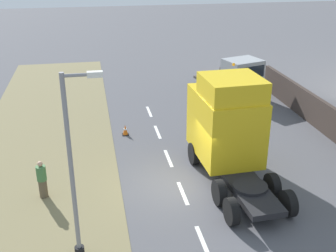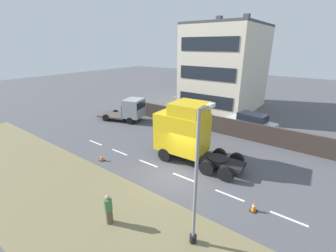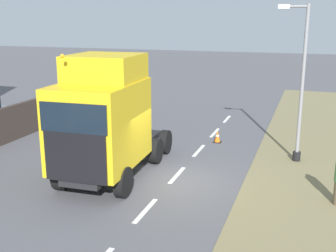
# 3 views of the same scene
# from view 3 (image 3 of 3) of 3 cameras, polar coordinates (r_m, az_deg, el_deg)

# --- Properties ---
(ground_plane) EXTENTS (120.00, 120.00, 0.00)m
(ground_plane) POSITION_cam_3_polar(r_m,az_deg,el_deg) (15.44, 0.43, -7.56)
(ground_plane) COLOR #515156
(ground_plane) RESTS_ON ground
(lane_markings) EXTENTS (0.16, 21.00, 0.00)m
(lane_markings) POSITION_cam_3_polar(r_m,az_deg,el_deg) (16.05, 1.23, -6.66)
(lane_markings) COLOR white
(lane_markings) RESTS_ON ground
(lorry_cab) EXTENTS (2.86, 6.79, 4.70)m
(lorry_cab) POSITION_cam_3_polar(r_m,az_deg,el_deg) (14.98, -8.68, 0.77)
(lorry_cab) COLOR black
(lorry_cab) RESTS_ON ground
(lamp_post) EXTENTS (1.28, 0.32, 6.31)m
(lamp_post) POSITION_cam_3_polar(r_m,az_deg,el_deg) (17.68, 17.38, 4.43)
(lamp_post) COLOR black
(lamp_post) RESTS_ON ground
(traffic_cone_lead) EXTENTS (0.36, 0.36, 0.58)m
(traffic_cone_lead) POSITION_cam_3_polar(r_m,az_deg,el_deg) (20.21, 6.71, -1.43)
(traffic_cone_lead) COLOR black
(traffic_cone_lead) RESTS_ON ground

